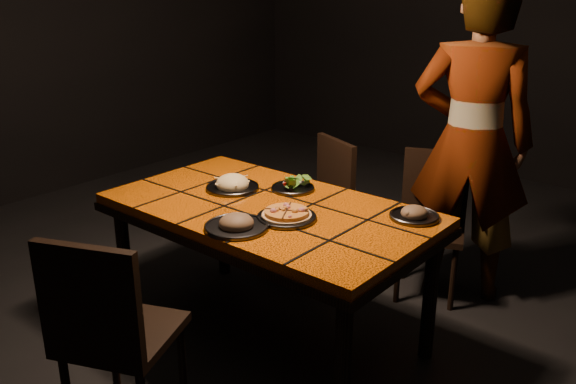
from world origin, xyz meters
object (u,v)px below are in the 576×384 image
Objects in this scene: chair_near at (109,328)px; plate_pasta at (232,185)px; diner at (472,142)px; dining_table at (269,220)px; chair_far_left at (322,199)px; plate_pizza at (287,216)px; chair_far_right at (432,214)px.

chair_near is 1.10m from plate_pasta.
dining_table is at bearing 44.29° from diner.
chair_near is 1.77m from chair_far_left.
dining_table is 0.22m from plate_pizza.
chair_far_right is 0.48m from diner.
plate_pasta is (-0.30, 0.06, 0.10)m from dining_table.
chair_far_left is 3.10× the size of plate_pasta.
chair_near is 3.30× the size of plate_pasta.
dining_table is 1.86× the size of chair_far_left.
plate_pasta is at bearing -95.75° from chair_near.
chair_far_right reaches higher than dining_table.
chair_far_left is 0.47× the size of diner.
chair_far_right is at bearing 54.85° from plate_pasta.
diner is 6.63× the size of plate_pasta.
dining_table is 0.33m from plate_pasta.
chair_near is at bearing -72.26° from plate_pasta.
chair_far_right is at bearing 43.12° from chair_far_left.
plate_pizza is 1.13× the size of plate_pasta.
diner reaches higher than plate_pasta.
dining_table is 0.84m from chair_far_left.
chair_near reaches higher than dining_table.
chair_near reaches higher than chair_far_left.
chair_far_left is at bearing 86.01° from plate_pasta.
plate_pasta is (-0.84, -1.07, -0.15)m from diner.
chair_far_left reaches higher than plate_pasta.
diner reaches higher than chair_far_left.
dining_table is at bearing -112.17° from chair_near.
plate_pizza is at bearing 53.54° from diner.
chair_far_left is 2.75× the size of plate_pizza.
dining_table is at bearing 156.25° from plate_pizza.
diner is at bearing 51.88° from plate_pasta.
chair_near is at bearing -88.68° from dining_table.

